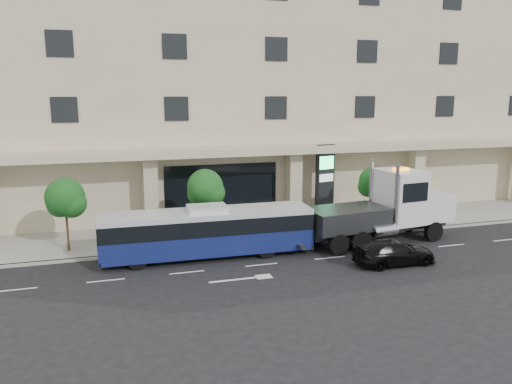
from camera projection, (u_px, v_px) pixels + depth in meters
ground at (253, 256)px, 28.09m from camera, size 120.00×120.00×0.00m
sidewalk at (232, 232)px, 32.77m from camera, size 120.00×6.00×0.15m
curb at (244, 245)px, 29.96m from camera, size 120.00×0.30×0.15m
convention_center at (200, 81)px, 40.63m from camera, size 60.00×17.60×20.00m
tree_left at (66, 200)px, 28.05m from camera, size 2.27×2.20×4.22m
tree_mid at (206, 190)px, 30.27m from camera, size 2.28×2.20×4.38m
tree_right at (374, 184)px, 33.55m from camera, size 2.10×2.00×4.04m
city_bus at (208, 231)px, 27.64m from camera, size 11.73×2.72×2.96m
tow_truck at (386, 209)px, 30.57m from camera, size 10.95×3.70×4.96m
black_sedan at (394, 252)px, 26.68m from camera, size 4.54×1.88×1.31m
signage_pylon at (325, 182)px, 35.28m from camera, size 1.40×0.76×5.35m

